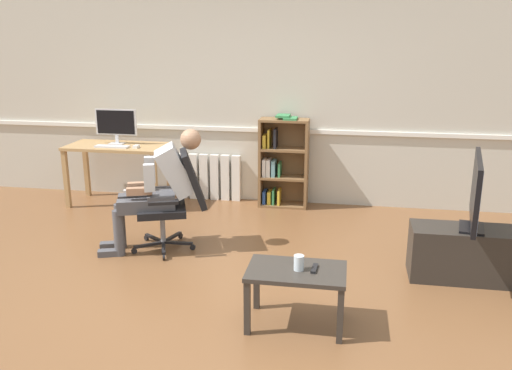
# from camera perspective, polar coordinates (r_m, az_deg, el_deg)

# --- Properties ---
(ground_plane) EXTENTS (18.00, 18.00, 0.00)m
(ground_plane) POSITION_cam_1_polar(r_m,az_deg,el_deg) (4.57, -3.79, -11.29)
(ground_plane) COLOR brown
(back_wall) EXTENTS (12.00, 0.13, 2.70)m
(back_wall) POSITION_cam_1_polar(r_m,az_deg,el_deg) (6.71, 1.43, 9.53)
(back_wall) COLOR beige
(back_wall) RESTS_ON ground_plane
(computer_desk) EXTENTS (1.22, 0.60, 0.76)m
(computer_desk) POSITION_cam_1_polar(r_m,az_deg,el_deg) (6.87, -14.53, 3.20)
(computer_desk) COLOR tan
(computer_desk) RESTS_ON ground_plane
(imac_monitor) EXTENTS (0.53, 0.14, 0.43)m
(imac_monitor) POSITION_cam_1_polar(r_m,az_deg,el_deg) (6.88, -14.66, 6.33)
(imac_monitor) COLOR silver
(imac_monitor) RESTS_ON computer_desk
(keyboard) EXTENTS (0.41, 0.12, 0.02)m
(keyboard) POSITION_cam_1_polar(r_m,az_deg,el_deg) (6.72, -15.06, 3.98)
(keyboard) COLOR silver
(keyboard) RESTS_ON computer_desk
(computer_mouse) EXTENTS (0.06, 0.10, 0.03)m
(computer_mouse) POSITION_cam_1_polar(r_m,az_deg,el_deg) (6.61, -12.61, 4.01)
(computer_mouse) COLOR white
(computer_mouse) RESTS_ON computer_desk
(bookshelf) EXTENTS (0.60, 0.29, 1.14)m
(bookshelf) POSITION_cam_1_polar(r_m,az_deg,el_deg) (6.62, 2.69, 2.35)
(bookshelf) COLOR brown
(bookshelf) RESTS_ON ground_plane
(radiator) EXTENTS (0.81, 0.08, 0.59)m
(radiator) POSITION_cam_1_polar(r_m,az_deg,el_deg) (6.95, -4.97, 0.86)
(radiator) COLOR white
(radiator) RESTS_ON ground_plane
(office_chair) EXTENTS (0.78, 0.67, 0.99)m
(office_chair) POSITION_cam_1_polar(r_m,az_deg,el_deg) (5.32, -8.49, -1.31)
(office_chair) COLOR black
(office_chair) RESTS_ON ground_plane
(person_seated) EXTENTS (1.03, 0.63, 1.20)m
(person_seated) POSITION_cam_1_polar(r_m,az_deg,el_deg) (5.29, -10.30, -0.16)
(person_seated) COLOR #4C4C51
(person_seated) RESTS_ON ground_plane
(tv_stand) EXTENTS (0.99, 0.39, 0.47)m
(tv_stand) POSITION_cam_1_polar(r_m,az_deg,el_deg) (5.04, 21.65, -6.82)
(tv_stand) COLOR #2D2823
(tv_stand) RESTS_ON ground_plane
(tv_screen) EXTENTS (0.26, 0.93, 0.62)m
(tv_screen) POSITION_cam_1_polar(r_m,az_deg,el_deg) (4.87, 22.33, -0.70)
(tv_screen) COLOR black
(tv_screen) RESTS_ON tv_stand
(coffee_table) EXTENTS (0.71, 0.45, 0.44)m
(coffee_table) POSITION_cam_1_polar(r_m,az_deg,el_deg) (3.94, 4.32, -9.83)
(coffee_table) COLOR #332D28
(coffee_table) RESTS_ON ground_plane
(drinking_glass) EXTENTS (0.07, 0.07, 0.11)m
(drinking_glass) POSITION_cam_1_polar(r_m,az_deg,el_deg) (3.88, 4.58, -8.24)
(drinking_glass) COLOR silver
(drinking_glass) RESTS_ON coffee_table
(spare_remote) EXTENTS (0.05, 0.15, 0.02)m
(spare_remote) POSITION_cam_1_polar(r_m,az_deg,el_deg) (3.92, 6.23, -8.80)
(spare_remote) COLOR black
(spare_remote) RESTS_ON coffee_table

